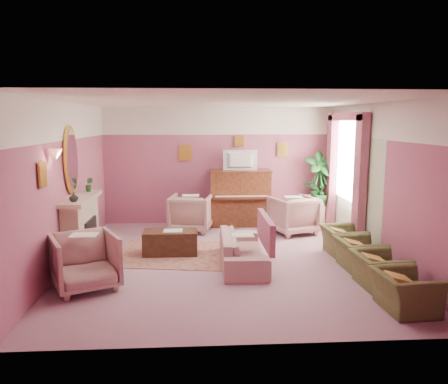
{
  "coord_description": "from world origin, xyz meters",
  "views": [
    {
      "loc": [
        -0.5,
        -7.52,
        2.48
      ],
      "look_at": [
        -0.02,
        0.4,
        1.18
      ],
      "focal_mm": 35.0,
      "sensor_mm": 36.0,
      "label": 1
    }
  ],
  "objects": [
    {
      "name": "floral_armchair_left",
      "position": [
        -0.67,
        2.15,
        0.46
      ],
      "size": [
        0.89,
        0.89,
        0.92
      ],
      "primitive_type": "imported",
      "color": "tan",
      "rests_on": "floor"
    },
    {
      "name": "side_table",
      "position": [
        2.31,
        2.63,
        0.35
      ],
      "size": [
        0.52,
        0.52,
        0.7
      ],
      "primitive_type": "cylinder",
      "color": "white",
      "rests_on": "floor"
    },
    {
      "name": "television",
      "position": [
        0.5,
        2.63,
        1.6
      ],
      "size": [
        0.8,
        0.12,
        0.48
      ],
      "primitive_type": "imported",
      "color": "black",
      "rests_on": "piano"
    },
    {
      "name": "stripe_panel",
      "position": [
        2.73,
        1.3,
        1.07
      ],
      "size": [
        0.01,
        3.0,
        2.15
      ],
      "primitive_type": "cube",
      "color": "#B6C19D",
      "rests_on": "wall_right"
    },
    {
      "name": "sofa",
      "position": [
        0.26,
        -0.27,
        0.38
      ],
      "size": [
        0.62,
        1.87,
        0.75
      ],
      "primitive_type": "imported",
      "color": "tan",
      "rests_on": "floor"
    },
    {
      "name": "side_plant_small",
      "position": [
        2.43,
        2.53,
        0.84
      ],
      "size": [
        0.16,
        0.16,
        0.28
      ],
      "primitive_type": "imported",
      "color": "#194F1E",
      "rests_on": "side_table"
    },
    {
      "name": "piano",
      "position": [
        0.5,
        2.68,
        0.65
      ],
      "size": [
        1.4,
        0.6,
        1.3
      ],
      "primitive_type": "cube",
      "color": "#532817",
      "rests_on": "floor"
    },
    {
      "name": "side_plant_big",
      "position": [
        2.31,
        2.63,
        0.87
      ],
      "size": [
        0.3,
        0.3,
        0.34
      ],
      "primitive_type": "imported",
      "color": "#194F1E",
      "rests_on": "side_table"
    },
    {
      "name": "print_back_left",
      "position": [
        -0.8,
        2.96,
        1.72
      ],
      "size": [
        0.3,
        0.03,
        0.38
      ],
      "primitive_type": "cube",
      "color": "gold",
      "rests_on": "wall_back"
    },
    {
      "name": "print_back_right",
      "position": [
        1.55,
        2.96,
        1.78
      ],
      "size": [
        0.26,
        0.03,
        0.34
      ],
      "primitive_type": "cube",
      "color": "gold",
      "rests_on": "wall_back"
    },
    {
      "name": "wall_left",
      "position": [
        -2.75,
        0.0,
        1.4
      ],
      "size": [
        0.02,
        6.0,
        2.8
      ],
      "primitive_type": "cube",
      "color": "#7A435F",
      "rests_on": "floor"
    },
    {
      "name": "window_blind",
      "position": [
        2.7,
        1.55,
        1.7
      ],
      "size": [
        0.03,
        1.4,
        1.8
      ],
      "primitive_type": "cube",
      "color": "silver",
      "rests_on": "wall_right"
    },
    {
      "name": "sofa_throw",
      "position": [
        0.66,
        -0.27,
        0.6
      ],
      "size": [
        0.09,
        1.41,
        0.52
      ],
      "primitive_type": "cube",
      "color": "#974A5F",
      "rests_on": "sofa"
    },
    {
      "name": "pelmet",
      "position": [
        2.62,
        1.55,
        2.56
      ],
      "size": [
        0.16,
        2.2,
        0.16
      ],
      "primitive_type": "cube",
      "color": "#974A5F",
      "rests_on": "wall_right"
    },
    {
      "name": "olive_chair_d",
      "position": [
        2.2,
        0.24,
        0.34
      ],
      "size": [
        0.56,
        0.8,
        0.69
      ],
      "primitive_type": "imported",
      "color": "brown",
      "rests_on": "floor"
    },
    {
      "name": "print_left_wall",
      "position": [
        -2.71,
        -1.2,
        1.72
      ],
      "size": [
        0.03,
        0.28,
        0.36
      ],
      "primitive_type": "cube",
      "color": "gold",
      "rests_on": "wall_left"
    },
    {
      "name": "mantel_plant",
      "position": [
        -2.55,
        0.75,
        1.29
      ],
      "size": [
        0.16,
        0.16,
        0.28
      ],
      "primitive_type": "imported",
      "color": "#194F1E",
      "rests_on": "mantel_shelf"
    },
    {
      "name": "print_back_mid",
      "position": [
        0.5,
        2.96,
        2.0
      ],
      "size": [
        0.22,
        0.03,
        0.26
      ],
      "primitive_type": "cube",
      "color": "gold",
      "rests_on": "wall_back"
    },
    {
      "name": "fireplace_inset",
      "position": [
        -2.49,
        0.2,
        0.4
      ],
      "size": [
        0.18,
        0.72,
        0.68
      ],
      "primitive_type": "cube",
      "color": "black",
      "rests_on": "floor"
    },
    {
      "name": "olive_chair_b",
      "position": [
        2.2,
        -1.4,
        0.34
      ],
      "size": [
        0.56,
        0.8,
        0.69
      ],
      "primitive_type": "imported",
      "color": "brown",
      "rests_on": "floor"
    },
    {
      "name": "fireplace_surround",
      "position": [
        -2.59,
        0.2,
        0.55
      ],
      "size": [
        0.3,
        1.4,
        1.1
      ],
      "primitive_type": "cube",
      "color": "#C6AD8E",
      "rests_on": "floor"
    },
    {
      "name": "piano_keyshelf",
      "position": [
        0.5,
        2.33,
        0.72
      ],
      "size": [
        1.3,
        0.12,
        0.06
      ],
      "primitive_type": "cube",
      "color": "#532817",
      "rests_on": "piano"
    },
    {
      "name": "curtain_left",
      "position": [
        2.62,
        0.63,
        1.3
      ],
      "size": [
        0.16,
        0.34,
        2.6
      ],
      "primitive_type": "cube",
      "color": "#974A5F",
      "rests_on": "floor"
    },
    {
      "name": "fire_ember",
      "position": [
        -2.45,
        0.2,
        0.22
      ],
      "size": [
        0.06,
        0.54,
        0.1
      ],
      "primitive_type": "cube",
      "color": "#FF5D15",
      "rests_on": "floor"
    },
    {
      "name": "olive_chair_c",
      "position": [
        2.2,
        -0.58,
        0.34
      ],
      "size": [
        0.56,
        0.8,
        0.69
      ],
      "primitive_type": "imported",
      "color": "brown",
      "rests_on": "floor"
    },
    {
      "name": "palm_pot",
      "position": [
        2.38,
        2.57,
        0.17
      ],
      "size": [
        0.34,
        0.34,
        0.34
      ],
      "primitive_type": "cylinder",
      "color": "#965141",
      "rests_on": "floor"
    },
    {
      "name": "curtain_right",
      "position": [
        2.62,
        2.47,
        1.3
      ],
      "size": [
        0.16,
        0.34,
        2.6
      ],
      "primitive_type": "cube",
      "color": "#974A5F",
      "rests_on": "floor"
    },
    {
      "name": "piano_keys",
      "position": [
        0.5,
        2.33,
        0.76
      ],
      "size": [
        1.2,
        0.08,
        0.02
      ],
      "primitive_type": "cube",
      "color": "beige",
      "rests_on": "piano"
    },
    {
      "name": "mirror_glass",
      "position": [
        -2.67,
        0.2,
        1.8
      ],
      "size": [
        0.01,
        0.6,
        1.06
      ],
      "primitive_type": "ellipsoid",
      "color": "white",
      "rests_on": "wall_left"
    },
    {
      "name": "sconce_shade",
      "position": [
        -2.62,
        -0.85,
        1.98
      ],
      "size": [
        0.2,
        0.2,
        0.16
      ],
      "primitive_type": "cone",
      "color": "#F9A07A",
      "rests_on": "wall_left"
    },
    {
      "name": "floor",
      "position": [
        0.0,
        0.0,
        0.0
      ],
      "size": [
        5.5,
        6.0,
        0.01
      ],
      "primitive_type": "cube",
      "color": "gray",
      "rests_on": "ground"
    },
    {
      "name": "wall_back",
      "position": [
        0.0,
        3.0,
        1.4
      ],
      "size": [
        5.5,
        0.02,
        2.8
      ],
      "primitive_type": "cube",
      "color": "#7A435F",
      "rests_on": "floor"
    },
    {
      "name": "palm_plant",
      "position": [
        2.38,
        2.57,
        1.06
      ],
      "size": [
        0.76,
        0.76,
        1.44
      ],
      "primitive_type": "imported",
      "color": "#194F1E",
      "rests_on": "palm_pot"
    },
    {
      "name": "picture_rail_band",
      "position": [
        0.0,
        2.99,
        2.47
      ],
      "size": [
        5.5,
        0.01,
        0.65
      ],
      "primitive_type": "cube",
      "color": "silver",
      "rests_on": "wall_back"
    },
    {
      "name": "wall_front",
      "position": [
        0.0,
        -3.0,
        1.4
      ],
      "size": [
        5.5,
        0.02,
        2.8
      ],
      "primitive_type": "cube",
      "color": "#7A435F",
      "rests_on": "floor"
    },
    {
      "name": "floral_armchair_front",
      "position": [
        -2.18,
        -1.2,
        0.46
      ],
      "size": [
        0.89,
        0.89,
        0.92
      ],
      "primitive_type": "imported",
      "color": "tan",
      "rests_on": "floor"
    },
    {
      "name": "piano_top",
      "position": [
        0.5,
        2.68,
        1.31
      ],
      "size": [
        1.45,
        0.65,
        0.04
      ],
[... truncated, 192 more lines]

